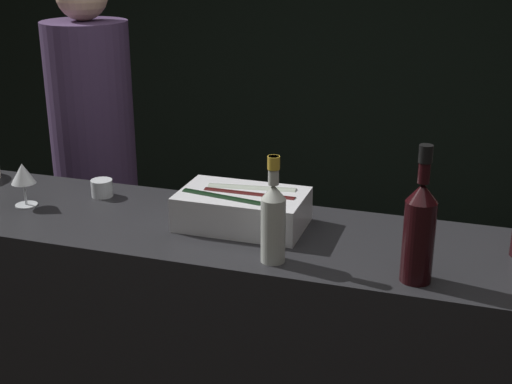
# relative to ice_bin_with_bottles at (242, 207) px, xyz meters

# --- Properties ---
(wall_back_chalkboard) EXTENTS (6.40, 0.06, 2.80)m
(wall_back_chalkboard) POSITION_rel_ice_bin_with_bottles_xyz_m (0.05, 2.36, 0.25)
(wall_back_chalkboard) COLOR black
(wall_back_chalkboard) RESTS_ON ground_plane
(bar_counter) EXTENTS (2.58, 0.54, 1.08)m
(bar_counter) POSITION_rel_ice_bin_with_bottles_xyz_m (0.05, -0.04, -0.60)
(bar_counter) COLOR black
(bar_counter) RESTS_ON ground_plane
(ice_bin_with_bottles) EXTENTS (0.39, 0.24, 0.12)m
(ice_bin_with_bottles) POSITION_rel_ice_bin_with_bottles_xyz_m (0.00, 0.00, 0.00)
(ice_bin_with_bottles) COLOR silver
(ice_bin_with_bottles) RESTS_ON bar_counter
(wine_glass) EXTENTS (0.08, 0.08, 0.15)m
(wine_glass) POSITION_rel_ice_bin_with_bottles_xyz_m (-0.75, -0.06, 0.05)
(wine_glass) COLOR silver
(wine_glass) RESTS_ON bar_counter
(candle_votive) EXTENTS (0.07, 0.07, 0.06)m
(candle_votive) POSITION_rel_ice_bin_with_bottles_xyz_m (-0.55, 0.10, -0.03)
(candle_votive) COLOR silver
(candle_votive) RESTS_ON bar_counter
(red_wine_bottle_black_foil) EXTENTS (0.08, 0.08, 0.37)m
(red_wine_bottle_black_foil) POSITION_rel_ice_bin_with_bottles_xyz_m (0.56, -0.21, 0.09)
(red_wine_bottle_black_foil) COLOR black
(red_wine_bottle_black_foil) RESTS_ON bar_counter
(rose_wine_bottle) EXTENTS (0.07, 0.07, 0.31)m
(rose_wine_bottle) POSITION_rel_ice_bin_with_bottles_xyz_m (0.16, -0.22, 0.07)
(rose_wine_bottle) COLOR #B2B7AD
(rose_wine_bottle) RESTS_ON bar_counter
(person_blond_tee) EXTENTS (0.36, 0.36, 1.82)m
(person_blond_tee) POSITION_rel_ice_bin_with_bottles_xyz_m (-0.90, 0.65, -0.13)
(person_blond_tee) COLOR black
(person_blond_tee) RESTS_ON ground_plane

